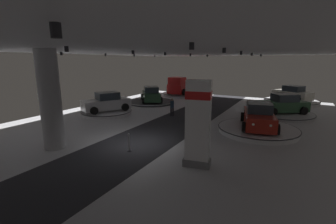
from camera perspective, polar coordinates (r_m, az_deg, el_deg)
name	(u,v)px	position (r m, az deg, el deg)	size (l,w,h in m)	color
ground	(136,144)	(14.29, -7.78, -7.74)	(24.00, 44.00, 0.06)	silver
ceiling_with_spotlights	(133,48)	(13.43, -8.50, 15.18)	(24.00, 44.00, 0.39)	silver
column_left	(50,100)	(14.36, -26.72, 2.58)	(1.13, 1.13, 5.50)	#ADADB2
brand_sign_pylon	(198,123)	(10.76, 7.30, -2.69)	(1.36, 0.87, 4.05)	slate
display_platform_mid_right	(258,129)	(17.40, 20.96, -3.99)	(5.36, 5.36, 0.36)	silver
display_car_mid_right	(259,116)	(17.20, 21.19, -1.01)	(2.96, 4.50, 1.71)	maroon
display_platform_deep_left	(183,94)	(33.32, 3.60, 4.39)	(5.68, 5.68, 0.34)	#B7B7BC
pickup_truck_deep_left	(182,87)	(32.90, 3.37, 6.20)	(2.79, 5.37, 2.30)	red
display_platform_far_left	(151,102)	(27.43, -4.11, 2.48)	(5.48, 5.48, 0.22)	#333338
display_car_far_left	(151,95)	(27.26, -4.14, 4.25)	(4.00, 4.42, 1.71)	#2D5638
display_platform_far_right	(282,114)	(23.71, 25.89, -0.35)	(5.44, 5.44, 0.22)	#B7B7BC
display_car_far_right	(283,104)	(23.57, 26.15, 1.70)	(4.46, 3.92, 1.71)	#2D5638
display_platform_deep_right	(291,101)	(31.00, 27.72, 2.32)	(5.95, 5.95, 0.31)	silver
display_car_deep_right	(292,94)	(30.86, 27.94, 3.96)	(4.51, 3.76, 1.71)	silver
display_platform_mid_left	(107,112)	(22.43, -14.67, -0.03)	(4.54, 4.54, 0.32)	silver
display_car_mid_left	(107,103)	(22.27, -14.72, 2.25)	(3.61, 4.56, 1.71)	silver
visitor_walking_near	(172,106)	(20.78, 1.00, 1.46)	(0.32, 0.32, 1.59)	black
visitor_walking_far	(198,102)	(23.12, 7.40, 2.49)	(0.32, 0.32, 1.59)	black
stanchion_a	(202,122)	(17.74, 8.21, -2.39)	(0.28, 0.28, 1.01)	#333338
stanchion_b	(129,144)	(13.16, -9.45, -7.77)	(0.28, 0.28, 1.01)	#333338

